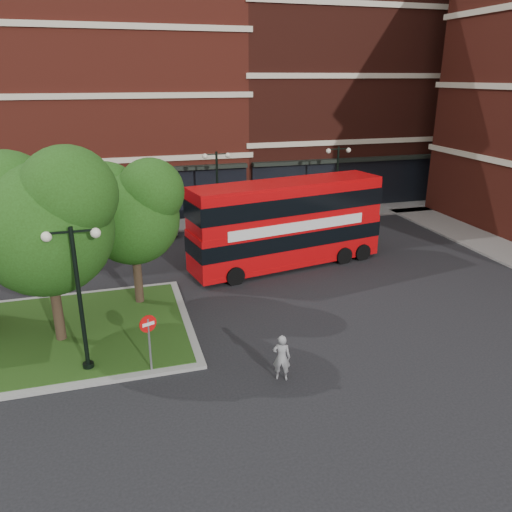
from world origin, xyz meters
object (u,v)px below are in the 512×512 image
object	(u,v)px
bus	(287,218)
woman	(282,357)
car_white	(281,216)
car_silver	(141,226)

from	to	relation	value
bus	woman	distance (m)	10.53
car_white	car_silver	bearing A→B (deg)	86.24
bus	car_white	bearing A→B (deg)	62.57
woman	car_silver	bearing A→B (deg)	-57.12
bus	car_white	xyz separation A→B (m)	(2.06, 6.79, -1.80)
woman	car_white	bearing A→B (deg)	-87.22
bus	car_white	world-z (taller)	bus
bus	car_silver	world-z (taller)	bus
woman	car_white	world-z (taller)	woman
car_silver	car_white	bearing A→B (deg)	-93.18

